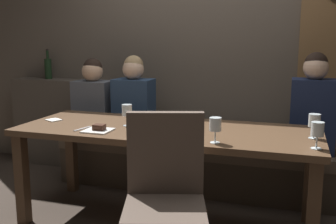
{
  "coord_description": "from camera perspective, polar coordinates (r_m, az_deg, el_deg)",
  "views": [
    {
      "loc": [
        0.88,
        -2.72,
        1.39
      ],
      "look_at": [
        -0.02,
        0.1,
        0.84
      ],
      "focal_mm": 42.49,
      "sensor_mm": 36.0,
      "label": 1
    }
  ],
  "objects": [
    {
      "name": "wine_glass_far_right",
      "position": [
        2.99,
        -5.91,
        0.18
      ],
      "size": [
        0.08,
        0.08,
        0.16
      ],
      "color": "silver",
      "rests_on": "dining_table"
    },
    {
      "name": "wine_glass_end_right",
      "position": [
        2.66,
        -0.92,
        -1.13
      ],
      "size": [
        0.08,
        0.08,
        0.16
      ],
      "color": "silver",
      "rests_on": "dining_table"
    },
    {
      "name": "diner_far_end",
      "position": [
        3.49,
        20.12,
        0.87
      ],
      "size": [
        0.36,
        0.24,
        0.83
      ],
      "color": "#192342",
      "rests_on": "banquette_bench"
    },
    {
      "name": "wine_glass_far_left",
      "position": [
        2.51,
        6.81,
        -1.94
      ],
      "size": [
        0.08,
        0.08,
        0.16
      ],
      "color": "silver",
      "rests_on": "dining_table"
    },
    {
      "name": "diner_redhead",
      "position": [
        3.92,
        -10.66,
        1.78
      ],
      "size": [
        0.36,
        0.24,
        0.76
      ],
      "color": "#4C515B",
      "rests_on": "banquette_bench"
    },
    {
      "name": "wine_glass_center_front",
      "position": [
        2.52,
        20.65,
        -2.41
      ],
      "size": [
        0.08,
        0.08,
        0.16
      ],
      "color": "silver",
      "rests_on": "dining_table"
    },
    {
      "name": "banquette_bench",
      "position": [
        3.72,
        3.17,
        -7.72
      ],
      "size": [
        2.5,
        0.44,
        0.45
      ],
      "color": "#40352A",
      "rests_on": "ground"
    },
    {
      "name": "wine_glass_end_left",
      "position": [
        2.77,
        20.26,
        -1.33
      ],
      "size": [
        0.08,
        0.08,
        0.16
      ],
      "color": "silver",
      "rests_on": "dining_table"
    },
    {
      "name": "ground",
      "position": [
        3.18,
        -0.19,
        -15.42
      ],
      "size": [
        9.0,
        9.0,
        0.0
      ],
      "primitive_type": "plane",
      "color": "#382D26"
    },
    {
      "name": "wine_bottle_dark_red",
      "position": [
        4.6,
        -16.82,
        6.08
      ],
      "size": [
        0.08,
        0.08,
        0.33
      ],
      "color": "black",
      "rests_on": "back_counter"
    },
    {
      "name": "folded_napkin",
      "position": [
        3.33,
        -16.09,
        -1.1
      ],
      "size": [
        0.14,
        0.14,
        0.01
      ],
      "primitive_type": "cube",
      "rotation": [
        0.0,
        0.0,
        -0.45
      ],
      "color": "silver",
      "rests_on": "dining_table"
    },
    {
      "name": "chair_near_side",
      "position": [
        2.26,
        -0.43,
        -11.07
      ],
      "size": [
        0.55,
        0.55,
        0.98
      ],
      "color": "brown",
      "rests_on": "ground"
    },
    {
      "name": "back_wall_tiled",
      "position": [
        4.04,
        5.27,
        12.02
      ],
      "size": [
        6.0,
        0.12,
        3.0
      ],
      "primitive_type": "cube",
      "color": "brown",
      "rests_on": "ground"
    },
    {
      "name": "dining_table",
      "position": [
        2.95,
        -0.2,
        -3.96
      ],
      "size": [
        2.2,
        0.84,
        0.74
      ],
      "color": "#493422",
      "rests_on": "ground"
    },
    {
      "name": "diner_bearded",
      "position": [
        3.74,
        -4.94,
        1.73
      ],
      "size": [
        0.36,
        0.24,
        0.79
      ],
      "color": "navy",
      "rests_on": "banquette_bench"
    },
    {
      "name": "fork_on_table",
      "position": [
        2.96,
        -12.2,
        -2.36
      ],
      "size": [
        0.05,
        0.17,
        0.01
      ],
      "primitive_type": "cube",
      "rotation": [
        0.0,
        0.0,
        -0.21
      ],
      "color": "silver",
      "rests_on": "dining_table"
    },
    {
      "name": "dessert_plate",
      "position": [
        2.87,
        -9.95,
        -2.46
      ],
      "size": [
        0.19,
        0.19,
        0.05
      ],
      "color": "white",
      "rests_on": "dining_table"
    },
    {
      "name": "back_counter",
      "position": [
        4.57,
        -14.81,
        -1.4
      ],
      "size": [
        1.1,
        0.28,
        0.95
      ],
      "primitive_type": "cube",
      "color": "#494138",
      "rests_on": "ground"
    }
  ]
}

